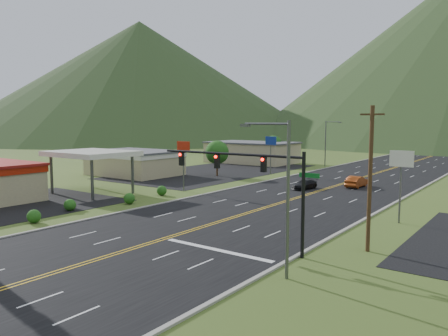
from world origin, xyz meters
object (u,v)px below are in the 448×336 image
Objects in this scene: traffic_signal at (251,173)px; streetlight_west at (327,140)px; gas_canopy at (91,154)px; car_red_far at (356,182)px; streetlight_east at (283,188)px; car_dark_mid at (305,185)px.

streetlight_west reaches higher than traffic_signal.
gas_canopy is 34.90m from car_red_far.
streetlight_east is at bearing -40.39° from traffic_signal.
streetlight_west is 1.93× the size of car_red_far.
car_dark_mid is at bearing 49.67° from car_red_far.
gas_canopy is 2.15× the size of car_red_far.
car_red_far is at bearing 96.63° from traffic_signal.
gas_canopy is at bearing -102.13° from streetlight_west.
traffic_signal is 28.39m from car_dark_mid.
traffic_signal reaches higher than car_red_far.
car_red_far is (14.41, -23.72, -4.41)m from streetlight_west.
traffic_signal is at bearing 139.61° from streetlight_east.
gas_canopy is at bearing 164.30° from traffic_signal.
streetlight_west is 49.10m from gas_canopy.
streetlight_east is 2.12× the size of car_dark_mid.
gas_canopy is at bearing -130.41° from car_dark_mid.
streetlight_east is 0.90× the size of gas_canopy.
gas_canopy is at bearing 160.12° from streetlight_east.
traffic_signal is 1.31× the size of gas_canopy.
gas_canopy is (-10.32, -48.00, -0.31)m from streetlight_west.
streetlight_east is 64.21m from streetlight_west.
streetlight_east is at bearing 103.72° from car_red_far.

